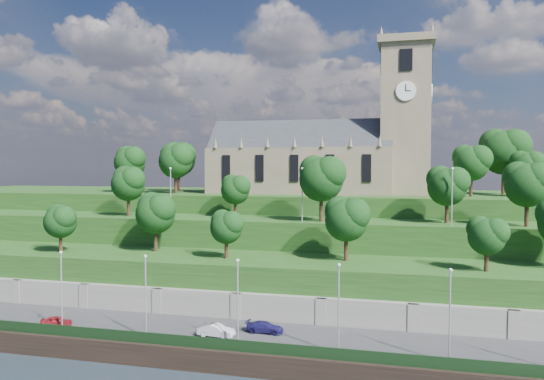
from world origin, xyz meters
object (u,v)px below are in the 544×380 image
(church, at_px, (328,151))
(car_left, at_px, (56,321))
(car_middle, at_px, (216,330))
(car_right, at_px, (265,327))

(church, distance_m, car_left, 52.81)
(church, height_order, car_middle, church)
(car_left, distance_m, car_right, 23.31)
(church, distance_m, car_middle, 46.37)
(car_middle, distance_m, car_right, 5.24)
(church, height_order, car_right, church)
(car_right, bearing_deg, church, 0.75)
(car_middle, xyz_separation_m, car_right, (4.59, 2.53, -0.06))
(church, relative_size, car_middle, 9.84)
(car_right, bearing_deg, car_middle, 121.43)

